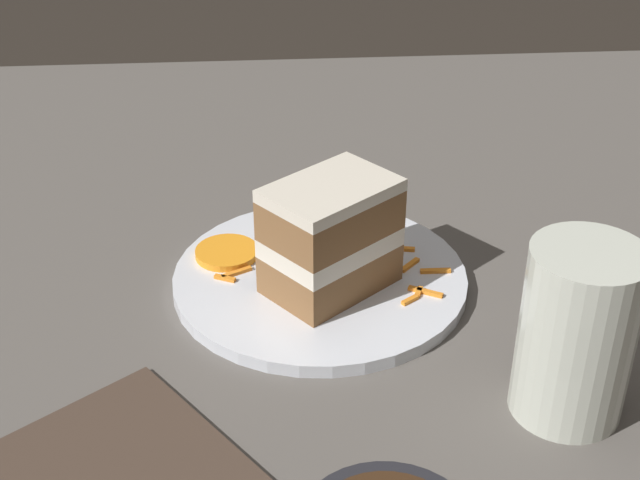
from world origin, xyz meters
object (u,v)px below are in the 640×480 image
at_px(cake_slice, 331,237).
at_px(cream_dollop, 345,205).
at_px(orange_garnish, 227,253).
at_px(plate, 320,279).
at_px(drinking_glass, 575,344).

height_order(cake_slice, cream_dollop, cake_slice).
relative_size(cake_slice, orange_garnish, 2.22).
bearing_deg(orange_garnish, cream_dollop, -66.67).
xyz_separation_m(plate, cream_dollop, (0.08, -0.03, 0.02)).
relative_size(plate, cake_slice, 2.04).
height_order(cake_slice, drinking_glass, drinking_glass).
xyz_separation_m(cream_dollop, orange_garnish, (-0.04, 0.10, -0.02)).
relative_size(plate, cream_dollop, 4.66).
relative_size(orange_garnish, drinking_glass, 0.43).
height_order(plate, drinking_glass, drinking_glass).
height_order(orange_garnish, drinking_glass, drinking_glass).
xyz_separation_m(orange_garnish, drinking_glass, (-0.19, -0.23, 0.04)).
bearing_deg(plate, orange_garnish, 66.77).
relative_size(cake_slice, drinking_glass, 0.95).
distance_m(plate, orange_garnish, 0.08).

